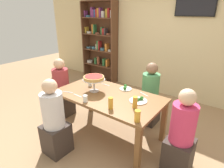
# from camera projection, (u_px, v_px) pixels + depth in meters

# --- Properties ---
(ground_plane) EXTENTS (12.00, 12.00, 0.00)m
(ground_plane) POSITION_uv_depth(u_px,v_px,m) (108.00, 134.00, 3.17)
(ground_plane) COLOR #9E7A56
(rear_partition) EXTENTS (8.00, 0.12, 2.80)m
(rear_partition) POSITION_uv_depth(u_px,v_px,m) (167.00, 37.00, 4.27)
(rear_partition) COLOR beige
(rear_partition) RESTS_ON ground_plane
(dining_table) EXTENTS (1.69, 0.92, 0.74)m
(dining_table) POSITION_uv_depth(u_px,v_px,m) (108.00, 100.00, 2.92)
(dining_table) COLOR brown
(dining_table) RESTS_ON ground_plane
(bookshelf) EXTENTS (1.10, 0.30, 2.21)m
(bookshelf) POSITION_uv_depth(u_px,v_px,m) (100.00, 40.00, 5.27)
(bookshelf) COLOR brown
(bookshelf) RESTS_ON ground_plane
(television) EXTENTS (0.77, 0.05, 0.46)m
(television) POSITION_uv_depth(u_px,v_px,m) (195.00, 4.00, 3.65)
(television) COLOR black
(diner_head_east) EXTENTS (0.34, 0.34, 1.15)m
(diner_head_east) POSITION_uv_depth(u_px,v_px,m) (181.00, 138.00, 2.31)
(diner_head_east) COLOR #382D28
(diner_head_east) RESTS_ON ground_plane
(diner_near_left) EXTENTS (0.34, 0.34, 1.15)m
(diner_near_left) POSITION_uv_depth(u_px,v_px,m) (55.00, 123.00, 2.61)
(diner_near_left) COLOR #382D28
(diner_near_left) RESTS_ON ground_plane
(diner_far_right) EXTENTS (0.34, 0.34, 1.15)m
(diner_far_right) POSITION_uv_depth(u_px,v_px,m) (150.00, 98.00, 3.35)
(diner_far_right) COLOR #382D28
(diner_far_right) RESTS_ON ground_plane
(diner_head_west) EXTENTS (0.34, 0.34, 1.15)m
(diner_head_west) POSITION_uv_depth(u_px,v_px,m) (62.00, 92.00, 3.61)
(diner_head_west) COLOR #382D28
(diner_head_west) RESTS_ON ground_plane
(deep_dish_pizza_stand) EXTENTS (0.36, 0.36, 0.26)m
(deep_dish_pizza_stand) POSITION_uv_depth(u_px,v_px,m) (94.00, 79.00, 2.94)
(deep_dish_pizza_stand) COLOR silver
(deep_dish_pizza_stand) RESTS_ON dining_table
(salad_plate_near_diner) EXTENTS (0.26, 0.26, 0.07)m
(salad_plate_near_diner) POSITION_uv_depth(u_px,v_px,m) (139.00, 100.00, 2.68)
(salad_plate_near_diner) COLOR white
(salad_plate_near_diner) RESTS_ON dining_table
(salad_plate_far_diner) EXTENTS (0.20, 0.20, 0.07)m
(salad_plate_far_diner) POSITION_uv_depth(u_px,v_px,m) (125.00, 88.00, 3.09)
(salad_plate_far_diner) COLOR white
(salad_plate_far_diner) RESTS_ON dining_table
(beer_glass_amber_tall) EXTENTS (0.06, 0.06, 0.16)m
(beer_glass_amber_tall) POSITION_uv_depth(u_px,v_px,m) (111.00, 103.00, 2.46)
(beer_glass_amber_tall) COLOR gold
(beer_glass_amber_tall) RESTS_ON dining_table
(beer_glass_amber_short) EXTENTS (0.07, 0.07, 0.16)m
(beer_glass_amber_short) POSITION_uv_depth(u_px,v_px,m) (135.00, 102.00, 2.48)
(beer_glass_amber_short) COLOR gold
(beer_glass_amber_short) RESTS_ON dining_table
(beer_glass_amber_spare) EXTENTS (0.07, 0.07, 0.15)m
(beer_glass_amber_spare) POSITION_uv_depth(u_px,v_px,m) (137.00, 116.00, 2.18)
(beer_glass_amber_spare) COLOR gold
(beer_glass_amber_spare) RESTS_ON dining_table
(water_glass_clear_near) EXTENTS (0.07, 0.07, 0.10)m
(water_glass_clear_near) POSITION_uv_depth(u_px,v_px,m) (85.00, 99.00, 2.66)
(water_glass_clear_near) COLOR white
(water_glass_clear_near) RESTS_ON dining_table
(water_glass_clear_far) EXTENTS (0.07, 0.07, 0.10)m
(water_glass_clear_far) POSITION_uv_depth(u_px,v_px,m) (90.00, 83.00, 3.22)
(water_glass_clear_far) COLOR white
(water_glass_clear_far) RESTS_ON dining_table
(cutlery_fork_near) EXTENTS (0.18, 0.02, 0.00)m
(cutlery_fork_near) POSITION_uv_depth(u_px,v_px,m) (105.00, 85.00, 3.28)
(cutlery_fork_near) COLOR silver
(cutlery_fork_near) RESTS_ON dining_table
(cutlery_knife_near) EXTENTS (0.18, 0.02, 0.00)m
(cutlery_knife_near) POSITION_uv_depth(u_px,v_px,m) (78.00, 96.00, 2.86)
(cutlery_knife_near) COLOR silver
(cutlery_knife_near) RESTS_ON dining_table
(cutlery_fork_far) EXTENTS (0.18, 0.07, 0.00)m
(cutlery_fork_far) POSITION_uv_depth(u_px,v_px,m) (144.00, 94.00, 2.90)
(cutlery_fork_far) COLOR silver
(cutlery_fork_far) RESTS_ON dining_table
(cutlery_knife_far) EXTENTS (0.18, 0.07, 0.00)m
(cutlery_knife_far) POSITION_uv_depth(u_px,v_px,m) (68.00, 92.00, 2.99)
(cutlery_knife_far) COLOR silver
(cutlery_knife_far) RESTS_ON dining_table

